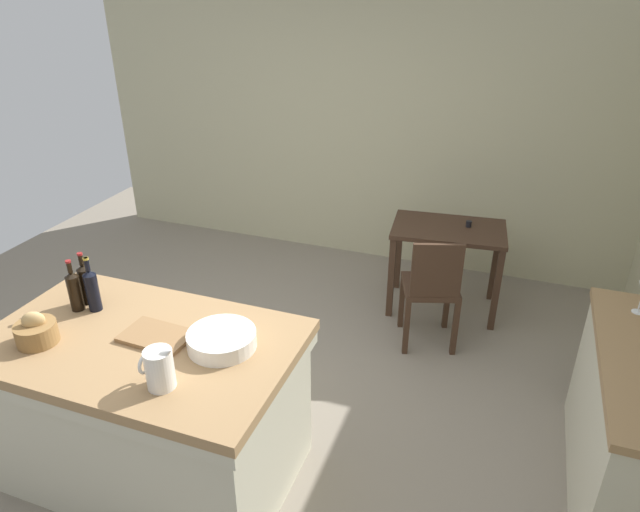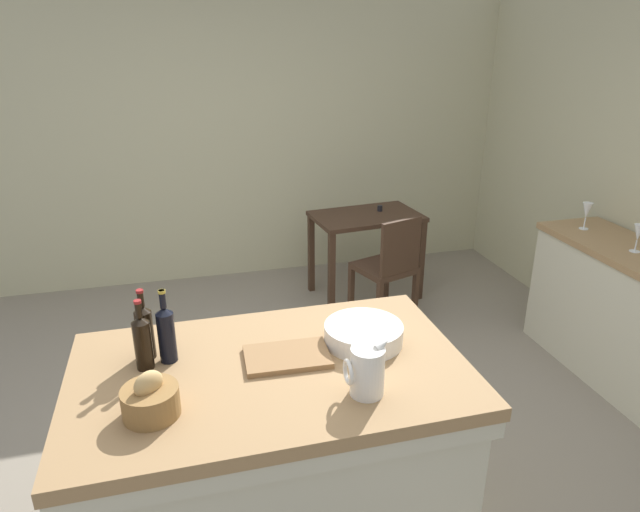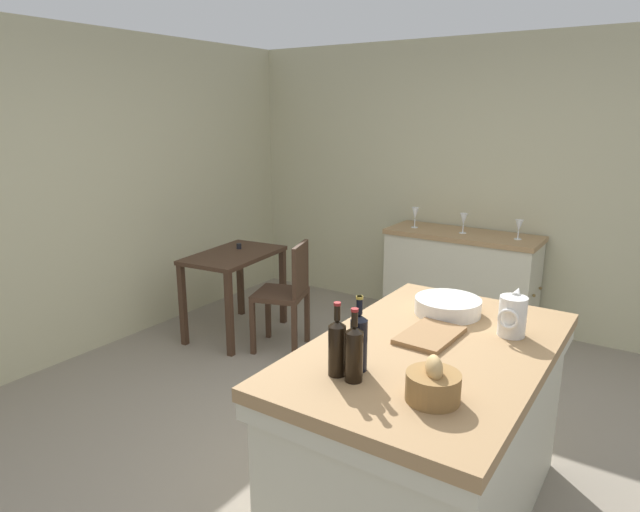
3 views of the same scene
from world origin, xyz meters
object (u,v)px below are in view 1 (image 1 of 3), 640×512
Objects in this scene: pitcher at (159,368)px; wine_bottle_amber at (86,283)px; cutting_board at (157,336)px; wash_bowl at (222,340)px; wine_bottle_green at (74,290)px; wooden_chair at (432,287)px; wine_bottle_dark at (92,289)px; side_cabinet at (634,430)px; island_table at (150,403)px; writing_desk at (448,241)px; bread_basket at (36,332)px.

wine_bottle_amber reaches higher than pitcher.
cutting_board is at bearing -16.64° from wine_bottle_amber.
wine_bottle_green is (-0.93, 0.04, 0.08)m from wash_bowl.
wooden_chair is at bearing 56.28° from cutting_board.
wine_bottle_dark is 1.06× the size of wine_bottle_green.
island_table is at bearing -163.68° from side_cabinet.
wine_bottle_green is (-1.74, -2.22, 0.41)m from writing_desk.
bread_basket is at bearing -162.64° from side_cabinet.
cutting_board is (-1.16, -2.31, 0.30)m from writing_desk.
cutting_board is at bearing -172.17° from wash_bowl.
cutting_board is at bearing -164.10° from side_cabinet.
side_cabinet is 1.48× the size of wooden_chair.
wooden_chair is at bearing 42.14° from wine_bottle_amber.
island_table is at bearing -168.12° from wash_bowl.
wine_bottle_green is (-0.03, 0.32, 0.06)m from bread_basket.
wooden_chair is 2.65× the size of wash_bowl.
side_cabinet reaches higher than writing_desk.
wooden_chair is at bearing 43.53° from wine_bottle_green.
side_cabinet is 3.85× the size of cutting_board.
pitcher is at bearing -39.90° from island_table.
writing_desk is 2.43m from wash_bowl.
side_cabinet is 3.06m from wine_bottle_amber.
wash_bowl reaches higher than cutting_board.
wine_bottle_green reaches higher than wooden_chair.
bread_basket is (-1.69, -1.96, 0.47)m from wooden_chair.
writing_desk is 2.85m from wine_bottle_green.
wine_bottle_dark reaches higher than wine_bottle_amber.
side_cabinet is 2.20m from wash_bowl.
wine_bottle_green is at bearing -161.17° from wine_bottle_dark.
wash_bowl reaches higher than wooden_chair.
side_cabinet is at bearing -52.86° from writing_desk.
wine_bottle_amber is at bearing 149.55° from wine_bottle_dark.
wine_bottle_green is at bearing 95.09° from bread_basket.
wash_bowl is at bearing -162.76° from side_cabinet.
island_table is at bearing -14.66° from wine_bottle_green.
side_cabinet is 2.44m from pitcher.
bread_basket is at bearing -123.85° from writing_desk.
wine_bottle_amber reaches higher than bread_basket.
bread_basket is (-0.79, 0.08, -0.04)m from pitcher.
wash_bowl is (-0.81, -2.26, 0.33)m from writing_desk.
island_table is 0.76m from wine_bottle_amber.
wine_bottle_green reaches higher than wash_bowl.
wine_bottle_amber is at bearing 172.54° from wash_bowl.
wine_bottle_amber reaches higher than wine_bottle_green.
pitcher is 0.79m from bread_basket.
wooden_chair is (1.23, 1.76, 0.01)m from island_table.
side_cabinet is at bearing -39.74° from wooden_chair.
wine_bottle_amber is at bearing 163.36° from cutting_board.
wash_bowl is at bearing 17.62° from bread_basket.
writing_desk is (1.24, 2.35, 0.13)m from island_table.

